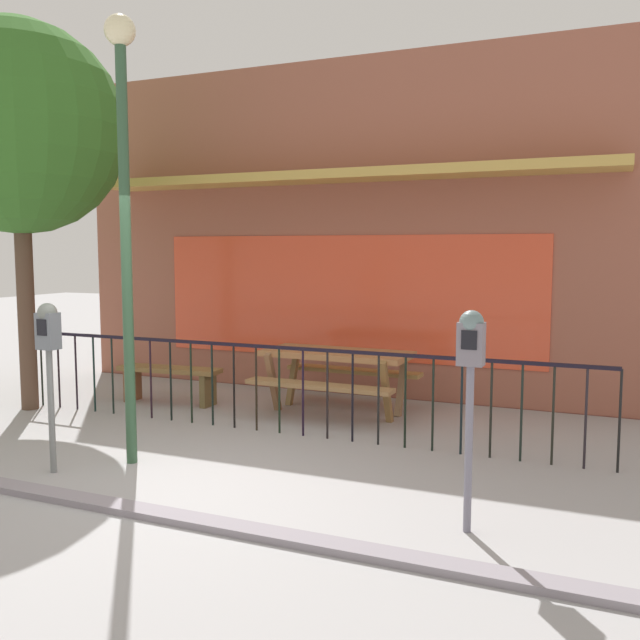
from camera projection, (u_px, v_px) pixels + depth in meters
name	position (u px, v px, depth m)	size (l,w,h in m)	color
ground	(166.00, 484.00, 5.96)	(40.00, 40.00, 0.00)	#A09E9F
pub_storefront	(349.00, 229.00, 9.70)	(8.48, 1.23, 4.58)	brown
patio_fence_front	(268.00, 373.00, 7.61)	(7.15, 0.04, 0.97)	black
picnic_table_left	(337.00, 364.00, 8.49)	(1.83, 1.39, 0.79)	#A66E43
patio_bench	(169.00, 377.00, 9.06)	(1.42, 0.44, 0.48)	olive
parking_meter_near	(48.00, 343.00, 6.16)	(0.18, 0.17, 1.54)	slate
parking_meter_far	(471.00, 362.00, 4.84)	(0.18, 0.17, 1.59)	slate
street_tree	(18.00, 129.00, 8.43)	(2.57, 2.57, 4.77)	brown
street_lamp	(124.00, 178.00, 6.31)	(0.28, 0.28, 4.09)	#315438
curb_edge	(117.00, 510.00, 5.38)	(11.87, 0.20, 0.11)	gray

